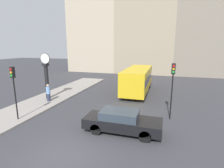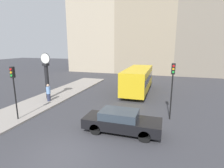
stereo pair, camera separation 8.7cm
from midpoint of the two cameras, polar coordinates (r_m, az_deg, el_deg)
name	(u,v)px [view 1 (the left image)]	position (r m, az deg, el deg)	size (l,w,h in m)	color
ground_plane	(63,156)	(9.59, -15.84, -21.55)	(120.00, 120.00, 0.00)	#38383D
sidewalk_corner	(54,96)	(19.56, -18.44, -3.84)	(3.69, 21.29, 0.12)	gray
building_row	(142,31)	(35.57, 9.66, 16.66)	(30.38, 5.00, 16.86)	#B7A88E
sedan_car	(122,121)	(11.05, 3.00, -12.04)	(4.76, 1.74, 1.40)	black
bus_distant	(138,79)	(20.41, 8.26, 1.73)	(2.54, 8.34, 2.77)	gold
traffic_light_near	(14,82)	(13.83, -29.61, 0.49)	(0.26, 0.24, 3.79)	black
traffic_light_far	(173,80)	(12.99, 19.01, 1.21)	(0.26, 0.24, 4.11)	black
street_clock	(47,77)	(18.39, -20.73, 2.13)	(1.05, 0.48, 4.51)	black
pedestrian_blue_stripe	(48,93)	(17.69, -20.20, -2.69)	(0.38, 0.38, 1.65)	#2D334C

